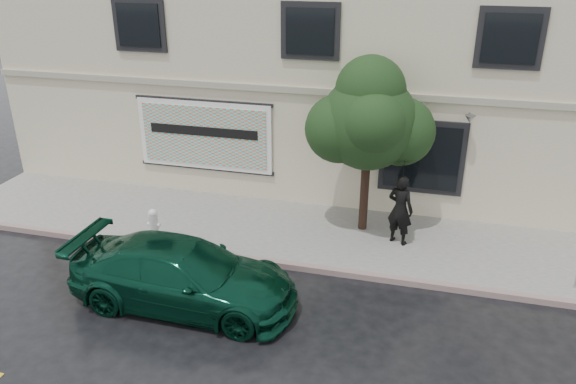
% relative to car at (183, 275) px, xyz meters
% --- Properties ---
extents(ground, '(90.00, 90.00, 0.00)m').
position_rel_car_xyz_m(ground, '(1.53, 0.50, -0.73)').
color(ground, black).
rests_on(ground, ground).
extents(sidewalk, '(20.00, 3.50, 0.15)m').
position_rel_car_xyz_m(sidewalk, '(1.53, 3.75, -0.65)').
color(sidewalk, '#9D9A94').
rests_on(sidewalk, ground).
extents(curb, '(20.00, 0.18, 0.16)m').
position_rel_car_xyz_m(curb, '(1.53, 2.00, -0.65)').
color(curb, gray).
rests_on(curb, ground).
extents(building, '(20.00, 8.12, 7.00)m').
position_rel_car_xyz_m(building, '(1.53, 9.50, 2.77)').
color(building, beige).
rests_on(building, ground).
extents(billboard, '(4.30, 0.16, 2.20)m').
position_rel_car_xyz_m(billboard, '(-1.67, 5.42, 1.33)').
color(billboard, white).
rests_on(billboard, ground).
extents(car, '(5.03, 2.28, 1.46)m').
position_rel_car_xyz_m(car, '(0.00, 0.00, 0.00)').
color(car, '#083423').
rests_on(car, ground).
extents(pedestrian, '(0.81, 0.69, 1.89)m').
position_rel_car_xyz_m(pedestrian, '(4.33, 3.74, 0.37)').
color(pedestrian, black).
rests_on(pedestrian, sidewalk).
extents(umbrella, '(0.92, 0.92, 0.64)m').
position_rel_car_xyz_m(umbrella, '(4.33, 3.74, 1.63)').
color(umbrella, black).
rests_on(umbrella, pedestrian).
extents(street_tree, '(2.47, 2.47, 4.26)m').
position_rel_car_xyz_m(street_tree, '(3.33, 4.31, 2.43)').
color(street_tree, '#301E15').
rests_on(street_tree, sidewalk).
extents(fire_hydrant, '(0.35, 0.33, 0.86)m').
position_rel_car_xyz_m(fire_hydrant, '(-1.90, 2.30, -0.16)').
color(fire_hydrant, silver).
rests_on(fire_hydrant, sidewalk).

